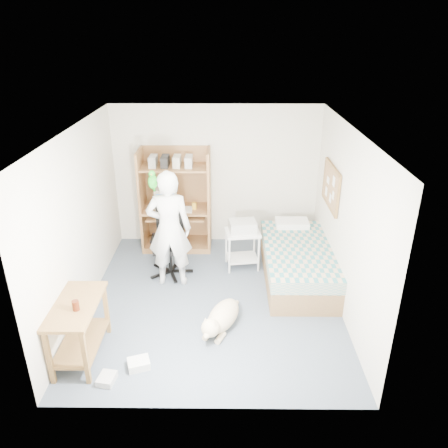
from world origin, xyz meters
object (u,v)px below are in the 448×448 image
Objects in this scene: dog at (221,317)px; office_chair at (170,250)px; computer_hutch at (176,204)px; printer_cart at (242,243)px; bed at (297,262)px; side_desk at (78,322)px; person at (169,229)px.

office_chair is at bearing 143.44° from dog.
dog is (0.83, -2.39, -0.65)m from computer_hutch.
printer_cart is at bearing 102.54° from dog.
side_desk is at bearing -147.50° from bed.
bed is at bearing -6.70° from office_chair.
person is at bearing -88.41° from computer_hutch.
computer_hutch reaches higher than printer_cart.
side_desk is 1.79m from dog.
computer_hutch is at bearing 73.86° from side_desk.
bed is at bearing 70.81° from dog.
computer_hutch is at bearing 132.53° from dog.
computer_hutch is 1.64× the size of office_chair.
office_chair is 1.11× the size of dog.
side_desk is 1.02× the size of dog.
person reaches higher than dog.
person is at bearing -81.86° from office_chair.
person reaches higher than office_chair.
side_desk is 2.96m from printer_cart.
side_desk is 1.96m from person.
computer_hutch reaches higher than bed.
office_chair is at bearing -81.86° from person.
bed reaches higher than printer_cart.
computer_hutch is at bearing -89.67° from person.
computer_hutch reaches higher than office_chair.
computer_hutch is 3.08m from side_desk.
bed is 0.94m from printer_cart.
office_chair is 0.60× the size of person.
bed is 2.05× the size of dog.
office_chair reaches higher than bed.
person is (0.03, -1.24, 0.09)m from computer_hutch.
bed is 1.11× the size of person.
dog is (1.68, 0.54, -0.32)m from side_desk.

